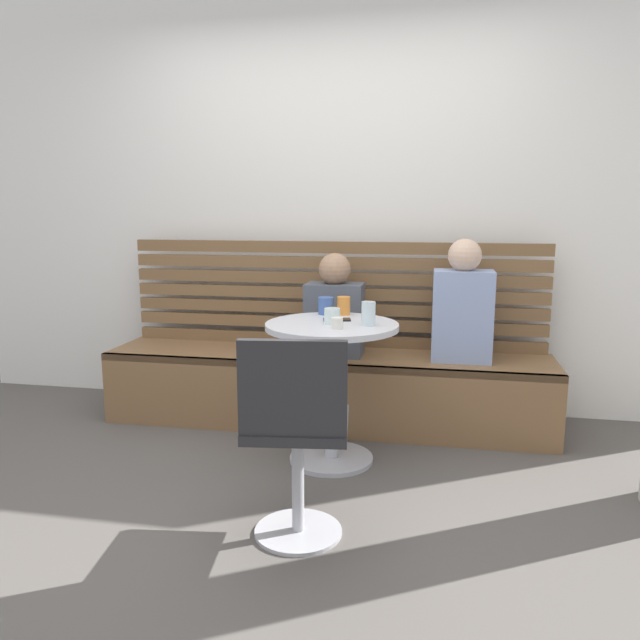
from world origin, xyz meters
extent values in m
plane|color=#514C47|center=(0.00, 0.00, 0.00)|extent=(8.00, 8.00, 0.00)
cube|color=silver|center=(0.00, 1.64, 1.45)|extent=(5.20, 0.10, 2.90)
cube|color=brown|center=(0.00, 1.20, 0.22)|extent=(2.70, 0.52, 0.44)
cube|color=brown|center=(0.00, 0.96, 0.42)|extent=(2.70, 0.04, 0.04)
cube|color=brown|center=(0.00, 1.44, 0.48)|extent=(2.65, 0.04, 0.07)
cube|color=brown|center=(0.00, 1.44, 0.59)|extent=(2.65, 0.04, 0.07)
cube|color=brown|center=(0.00, 1.44, 0.68)|extent=(2.65, 0.04, 0.07)
cube|color=brown|center=(0.00, 1.44, 0.78)|extent=(2.65, 0.04, 0.07)
cube|color=brown|center=(0.00, 1.44, 0.88)|extent=(2.65, 0.04, 0.07)
cube|color=brown|center=(0.00, 1.44, 0.97)|extent=(2.65, 0.04, 0.07)
cube|color=brown|center=(0.00, 1.44, 1.07)|extent=(2.65, 0.04, 0.07)
cylinder|color=#ADADB2|center=(0.13, 0.64, 0.01)|extent=(0.44, 0.44, 0.02)
cylinder|color=#ADADB2|center=(0.13, 0.64, 0.37)|extent=(0.07, 0.07, 0.69)
cylinder|color=silver|center=(0.13, 0.64, 0.72)|extent=(0.68, 0.68, 0.03)
cylinder|color=#ADADB2|center=(0.12, -0.11, 0.01)|extent=(0.36, 0.36, 0.02)
cylinder|color=#ADADB2|center=(0.12, -0.11, 0.23)|extent=(0.05, 0.05, 0.45)
cube|color=#232326|center=(0.12, -0.11, 0.47)|extent=(0.45, 0.45, 0.04)
cube|color=#232326|center=(0.15, -0.28, 0.67)|extent=(0.40, 0.09, 0.36)
cube|color=#8C9EC6|center=(0.80, 1.20, 0.70)|extent=(0.34, 0.22, 0.53)
sphere|color=#DBB293|center=(0.80, 1.20, 1.05)|extent=(0.19, 0.19, 0.19)
cube|color=#4C515B|center=(0.05, 1.19, 0.66)|extent=(0.34, 0.22, 0.43)
sphere|color=#A37A5B|center=(0.05, 1.19, 0.96)|extent=(0.19, 0.19, 0.19)
cylinder|color=silver|center=(0.14, 0.62, 0.78)|extent=(0.08, 0.08, 0.08)
cylinder|color=#3D5B9E|center=(0.05, 0.89, 0.79)|extent=(0.08, 0.08, 0.09)
cylinder|color=orange|center=(0.15, 0.89, 0.79)|extent=(0.07, 0.07, 0.10)
cylinder|color=silver|center=(0.18, 0.50, 0.77)|extent=(0.06, 0.06, 0.05)
cylinder|color=silver|center=(0.32, 0.61, 0.80)|extent=(0.07, 0.07, 0.12)
cube|color=black|center=(0.14, 0.72, 0.74)|extent=(0.15, 0.10, 0.01)
camera|label=1|loc=(0.65, -2.37, 1.32)|focal=34.35mm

